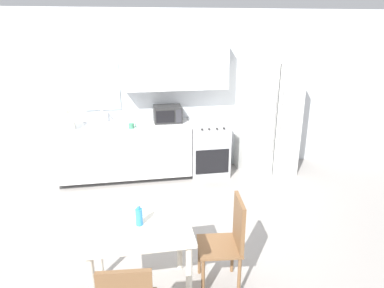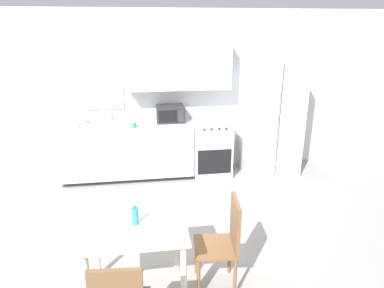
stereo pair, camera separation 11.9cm
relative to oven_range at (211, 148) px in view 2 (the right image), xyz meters
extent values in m
plane|color=gray|center=(-0.90, -2.01, -0.47)|extent=(12.00, 12.00, 0.00)
cube|color=silver|center=(-0.90, 0.34, 0.88)|extent=(12.00, 0.06, 2.70)
cube|color=silver|center=(-1.72, 0.30, 1.12)|extent=(0.58, 0.04, 0.90)
cube|color=white|center=(-0.53, 0.15, 1.38)|extent=(1.68, 0.32, 0.78)
cube|color=#333333|center=(-1.38, 0.04, -0.43)|extent=(2.11, 0.53, 0.08)
cube|color=white|center=(-1.38, 0.01, 0.02)|extent=(2.11, 0.59, 0.82)
cube|color=white|center=(-2.09, -0.29, 0.02)|extent=(0.68, 0.01, 0.80)
cube|color=white|center=(-1.38, -0.29, 0.02)|extent=(0.68, 0.01, 0.80)
cube|color=white|center=(-0.68, -0.29, 0.02)|extent=(0.68, 0.01, 0.80)
cube|color=silver|center=(-1.38, 0.01, 0.44)|extent=(2.14, 0.61, 0.03)
cube|color=#B7BABC|center=(0.00, 0.00, 0.00)|extent=(0.63, 0.61, 0.94)
cube|color=black|center=(0.00, -0.31, -0.14)|extent=(0.55, 0.01, 0.41)
cylinder|color=#262626|center=(-0.18, -0.31, 0.42)|extent=(0.03, 0.02, 0.03)
cylinder|color=#262626|center=(-0.06, -0.31, 0.42)|extent=(0.03, 0.02, 0.03)
cylinder|color=#262626|center=(0.06, -0.31, 0.42)|extent=(0.03, 0.02, 0.03)
cylinder|color=#262626|center=(0.18, -0.31, 0.42)|extent=(0.03, 0.02, 0.03)
cube|color=silver|center=(1.02, -0.05, 0.49)|extent=(0.91, 0.71, 1.92)
cube|color=#3F3F3F|center=(1.02, -0.40, 0.49)|extent=(0.01, 0.01, 1.86)
cylinder|color=silver|center=(0.97, -0.43, 0.53)|extent=(0.02, 0.02, 1.06)
cylinder|color=silver|center=(1.07, -0.43, 0.53)|extent=(0.02, 0.02, 1.06)
cube|color=#B7BABC|center=(-1.72, 0.01, 0.47)|extent=(0.59, 0.43, 0.02)
cylinder|color=silver|center=(-1.72, 0.19, 0.60)|extent=(0.02, 0.02, 0.25)
cylinder|color=silver|center=(-1.72, 0.12, 0.71)|extent=(0.02, 0.14, 0.02)
cube|color=#282828|center=(-0.67, 0.11, 0.59)|extent=(0.45, 0.34, 0.26)
cube|color=black|center=(-0.73, -0.07, 0.59)|extent=(0.29, 0.01, 0.19)
cube|color=#2D2D33|center=(-0.51, -0.07, 0.59)|extent=(0.09, 0.01, 0.21)
cylinder|color=#3F8C66|center=(-1.27, -0.17, 0.50)|extent=(0.08, 0.08, 0.08)
torus|color=#3F8C66|center=(-1.21, -0.17, 0.50)|extent=(0.02, 0.06, 0.06)
cube|color=silver|center=(-2.26, -0.05, 0.59)|extent=(0.28, 0.24, 0.26)
sphere|color=silver|center=(-2.26, -0.05, 0.75)|extent=(0.16, 0.16, 0.14)
cube|color=beige|center=(-1.24, -2.68, 0.25)|extent=(0.93, 0.71, 0.03)
cylinder|color=beige|center=(-0.84, -2.97, -0.12)|extent=(0.06, 0.06, 0.70)
cylinder|color=beige|center=(-1.65, -2.38, -0.12)|extent=(0.06, 0.06, 0.70)
cylinder|color=beige|center=(-0.84, -2.38, -0.12)|extent=(0.06, 0.06, 0.70)
cube|color=brown|center=(-0.50, -2.68, -0.03)|extent=(0.44, 0.44, 0.02)
cube|color=brown|center=(-0.32, -2.70, 0.22)|extent=(0.07, 0.37, 0.48)
cylinder|color=brown|center=(-0.69, -2.83, -0.25)|extent=(0.03, 0.03, 0.43)
cylinder|color=brown|center=(-0.65, -2.49, -0.25)|extent=(0.03, 0.03, 0.43)
cylinder|color=brown|center=(-0.35, -2.87, -0.25)|extent=(0.03, 0.03, 0.43)
cylinder|color=brown|center=(-0.31, -2.53, -0.25)|extent=(0.03, 0.03, 0.43)
cylinder|color=#338CD8|center=(-1.24, -2.64, 0.34)|extent=(0.06, 0.06, 0.16)
cylinder|color=#338CD8|center=(-1.24, -2.64, 0.44)|extent=(0.03, 0.03, 0.04)
cylinder|color=white|center=(-1.24, -2.64, 0.47)|extent=(0.03, 0.03, 0.02)
camera|label=1|loc=(-1.24, -5.36, 1.96)|focal=32.00mm
camera|label=2|loc=(-1.13, -5.38, 1.96)|focal=32.00mm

